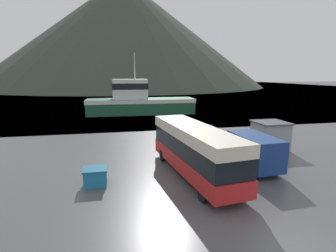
{
  "coord_description": "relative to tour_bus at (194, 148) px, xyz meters",
  "views": [
    {
      "loc": [
        -6.92,
        -8.06,
        6.75
      ],
      "look_at": [
        -2.05,
        15.31,
        2.0
      ],
      "focal_mm": 28.0,
      "sensor_mm": 36.0,
      "label": 1
    }
  ],
  "objects": [
    {
      "name": "storage_bin",
      "position": [
        -6.4,
        -0.32,
        -1.33
      ],
      "size": [
        1.46,
        1.33,
        1.09
      ],
      "color": "teal",
      "rests_on": "ground"
    },
    {
      "name": "mooring_bollard",
      "position": [
        6.28,
        12.97,
        -1.43
      ],
      "size": [
        0.28,
        0.28,
        0.83
      ],
      "color": "black",
      "rests_on": "ground"
    },
    {
      "name": "hill_backdrop",
      "position": [
        2.34,
        143.89,
        28.02
      ],
      "size": [
        155.36,
        155.36,
        59.81
      ],
      "primitive_type": "cone",
      "color": "#333D33",
      "rests_on": "ground"
    },
    {
      "name": "dock_kiosk",
      "position": [
        8.77,
        4.77,
        -0.62
      ],
      "size": [
        2.8,
        2.88,
        2.51
      ],
      "color": "#93999E",
      "rests_on": "ground"
    },
    {
      "name": "ground_plane",
      "position": [
        1.79,
        -8.04,
        -1.89
      ],
      "size": [
        400.0,
        400.0,
        0.0
      ],
      "primitive_type": "plane",
      "color": "#4C4C4F"
    },
    {
      "name": "small_boat",
      "position": [
        -2.21,
        38.89,
        -1.44
      ],
      "size": [
        5.61,
        7.8,
        0.9
      ],
      "rotation": [
        0.0,
        0.0,
        2.62
      ],
      "color": "#19234C",
      "rests_on": "water_surface"
    },
    {
      "name": "delivery_van",
      "position": [
        4.5,
        0.74,
        -0.57
      ],
      "size": [
        2.47,
        6.31,
        2.5
      ],
      "rotation": [
        0.0,
        0.0,
        0.06
      ],
      "color": "navy",
      "rests_on": "ground"
    },
    {
      "name": "water_surface",
      "position": [
        1.79,
        134.55,
        -1.89
      ],
      "size": [
        240.0,
        240.0,
        0.0
      ],
      "primitive_type": "plane",
      "color": "#3D5160",
      "rests_on": "ground"
    },
    {
      "name": "tour_bus",
      "position": [
        0.0,
        0.0,
        0.0
      ],
      "size": [
        3.64,
        10.47,
        3.37
      ],
      "rotation": [
        0.0,
        0.0,
        0.12
      ],
      "color": "red",
      "rests_on": "ground"
    },
    {
      "name": "fishing_boat",
      "position": [
        -0.93,
        28.86,
        0.27
      ],
      "size": [
        18.36,
        5.18,
        10.23
      ],
      "rotation": [
        0.0,
        0.0,
        4.69
      ],
      "color": "#1E5138",
      "rests_on": "water_surface"
    }
  ]
}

